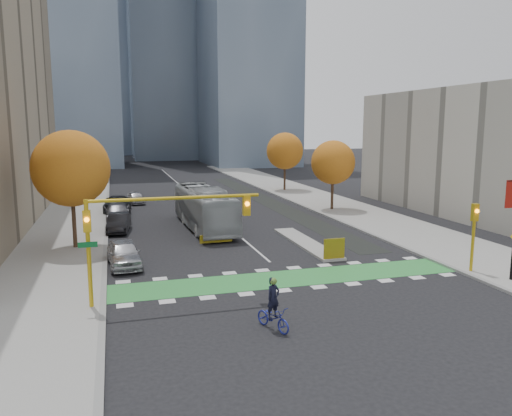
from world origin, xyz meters
TOP-DOWN VIEW (x-y plane):
  - ground at (0.00, 0.00)m, footprint 300.00×300.00m
  - sidewalk_west at (-13.50, 20.00)m, footprint 7.00×120.00m
  - sidewalk_east at (13.50, 20.00)m, footprint 7.00×120.00m
  - curb_west at (-10.00, 20.00)m, footprint 0.30×120.00m
  - curb_east at (10.00, 20.00)m, footprint 0.30×120.00m
  - bike_crossing at (0.00, 1.50)m, footprint 20.00×3.00m
  - centre_line at (0.00, 40.00)m, footprint 0.15×70.00m
  - bike_lane_paint at (7.50, 30.00)m, footprint 2.50×50.00m
  - median_island at (4.00, 9.00)m, footprint 1.60×10.00m
  - hazard_board at (4.00, 4.20)m, footprint 1.40×0.12m
  - building_east at (27.00, 16.00)m, footprint 14.00×30.00m
  - tower_ne at (20.00, 85.00)m, footprint 18.00×24.00m
  - tower_far at (-4.00, 140.00)m, footprint 26.00×26.00m
  - tree_west at (-12.00, 12.00)m, footprint 5.20×5.20m
  - tree_east_near at (12.00, 22.00)m, footprint 4.40×4.40m
  - tree_east_far at (12.50, 38.00)m, footprint 4.80×4.80m
  - traffic_signal_west at (-7.93, -0.51)m, footprint 8.53×0.56m
  - traffic_signal_east at (10.50, -0.51)m, footprint 0.35×0.43m
  - cyclist at (-3.07, -5.05)m, footprint 1.41×2.07m
  - bus at (-2.07, 16.60)m, footprint 3.41×12.52m
  - parked_car_a at (-8.84, 6.63)m, footprint 2.24×4.82m
  - parked_car_b at (-9.00, 17.10)m, footprint 2.07×4.60m
  - parked_car_c at (-9.00, 22.10)m, footprint 2.20×5.28m
  - parked_car_d at (-9.00, 27.10)m, footprint 2.83×5.69m
  - parked_car_e at (-6.97, 32.10)m, footprint 2.10×4.09m

SIDE VIEW (x-z plane):
  - ground at x=0.00m, z-range 0.00..0.00m
  - centre_line at x=0.00m, z-range 0.00..0.01m
  - bike_lane_paint at x=7.50m, z-range 0.00..0.01m
  - bike_crossing at x=0.00m, z-range 0.00..0.01m
  - sidewalk_west at x=-13.50m, z-range 0.00..0.15m
  - sidewalk_east at x=13.50m, z-range 0.00..0.15m
  - curb_west at x=-10.00m, z-range -0.01..0.15m
  - curb_east at x=10.00m, z-range -0.01..0.15m
  - median_island at x=4.00m, z-range 0.00..0.16m
  - parked_car_e at x=-6.97m, z-range 0.00..1.33m
  - parked_car_b at x=-9.00m, z-range 0.00..1.47m
  - cyclist at x=-3.07m, z-range -0.38..1.89m
  - parked_car_c at x=-9.00m, z-range 0.00..1.52m
  - parked_car_d at x=-9.00m, z-range 0.00..1.55m
  - parked_car_a at x=-8.84m, z-range 0.00..1.60m
  - hazard_board at x=4.00m, z-range 0.15..1.45m
  - bus at x=-2.07m, z-range 0.00..3.46m
  - traffic_signal_east at x=10.50m, z-range 0.68..4.78m
  - traffic_signal_west at x=-7.93m, z-range 1.43..6.63m
  - tree_east_near at x=12.00m, z-range 1.33..8.40m
  - tree_east_far at x=12.50m, z-range 1.42..9.07m
  - tree_west at x=-12.00m, z-range 1.50..9.73m
  - building_east at x=27.00m, z-range 0.00..12.00m
  - tower_ne at x=20.00m, z-range 0.00..60.00m
  - tower_far at x=-4.00m, z-range 0.00..80.00m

